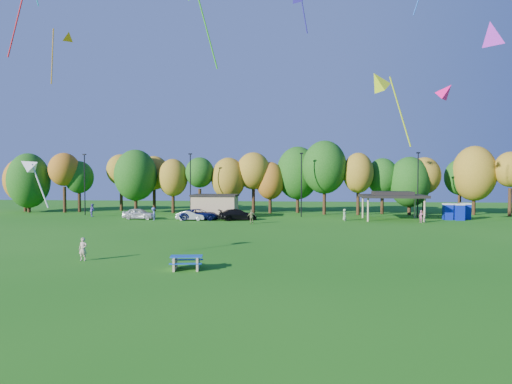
# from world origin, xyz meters

# --- Properties ---
(ground) EXTENTS (160.00, 160.00, 0.00)m
(ground) POSITION_xyz_m (0.00, 0.00, 0.00)
(ground) COLOR #19600F
(ground) RESTS_ON ground
(tree_line) EXTENTS (93.57, 10.55, 11.15)m
(tree_line) POSITION_xyz_m (-1.03, 45.51, 5.91)
(tree_line) COLOR black
(tree_line) RESTS_ON ground
(lamp_posts) EXTENTS (64.50, 0.25, 9.09)m
(lamp_posts) POSITION_xyz_m (2.00, 40.00, 4.90)
(lamp_posts) COLOR black
(lamp_posts) RESTS_ON ground
(utility_building) EXTENTS (6.30, 4.30, 3.25)m
(utility_building) POSITION_xyz_m (-10.00, 38.00, 1.64)
(utility_building) COLOR tan
(utility_building) RESTS_ON ground
(pavilion) EXTENTS (8.20, 6.20, 3.77)m
(pavilion) POSITION_xyz_m (14.00, 37.00, 3.23)
(pavilion) COLOR tan
(pavilion) RESTS_ON ground
(porta_potties) EXTENTS (3.75, 2.63, 2.18)m
(porta_potties) POSITION_xyz_m (22.65, 37.95, 1.10)
(porta_potties) COLOR #0C1E9E
(porta_potties) RESTS_ON ground
(picnic_table) EXTENTS (2.19, 1.92, 0.85)m
(picnic_table) POSITION_xyz_m (-5.09, 2.86, 0.49)
(picnic_table) COLOR tan
(picnic_table) RESTS_ON ground
(kite_flyer) EXTENTS (0.60, 0.42, 1.59)m
(kite_flyer) POSITION_xyz_m (-12.87, 4.99, 0.79)
(kite_flyer) COLOR #C9A996
(kite_flyer) RESTS_ON ground
(car_a) EXTENTS (4.43, 1.89, 1.49)m
(car_a) POSITION_xyz_m (-19.71, 34.56, 0.75)
(car_a) COLOR silver
(car_a) RESTS_ON ground
(car_b) EXTENTS (3.81, 1.43, 1.24)m
(car_b) POSITION_xyz_m (-12.38, 33.62, 0.62)
(car_b) COLOR #A4A5AA
(car_b) RESTS_ON ground
(car_c) EXTENTS (5.43, 2.86, 1.46)m
(car_c) POSITION_xyz_m (-11.39, 34.24, 0.73)
(car_c) COLOR #0B1146
(car_c) RESTS_ON ground
(car_d) EXTENTS (5.45, 3.65, 1.47)m
(car_d) POSITION_xyz_m (-6.31, 34.46, 0.73)
(car_d) COLOR black
(car_d) RESTS_ON ground
(far_person_0) EXTENTS (0.61, 0.68, 1.57)m
(far_person_0) POSITION_xyz_m (16.81, 33.48, 0.79)
(far_person_0) COLOR #A84F73
(far_person_0) RESTS_ON ground
(far_person_1) EXTENTS (1.05, 0.49, 1.75)m
(far_person_1) POSITION_xyz_m (-3.98, 30.13, 0.88)
(far_person_1) COLOR #848A54
(far_person_1) RESTS_ON ground
(far_person_2) EXTENTS (1.07, 1.13, 1.85)m
(far_person_2) POSITION_xyz_m (-27.74, 37.71, 0.92)
(far_person_2) COLOR #544CA8
(far_person_2) RESTS_ON ground
(far_person_3) EXTENTS (0.55, 0.79, 1.54)m
(far_person_3) POSITION_xyz_m (7.61, 35.24, 0.77)
(far_person_3) COLOR #709465
(far_person_3) RESTS_ON ground
(far_person_4) EXTENTS (0.93, 1.23, 1.69)m
(far_person_4) POSITION_xyz_m (-17.30, 33.26, 0.85)
(far_person_4) COLOR #4C5FA7
(far_person_4) RESTS_ON ground
(kite_3) EXTENTS (1.68, 1.58, 1.34)m
(kite_3) POSITION_xyz_m (10.66, 3.92, 10.91)
(kite_3) COLOR #FF0E73
(kite_5) EXTENTS (4.37, 4.51, 8.74)m
(kite_5) POSITION_xyz_m (17.19, 13.76, 17.26)
(kite_5) COLOR #CB2AE1
(kite_8) EXTENTS (2.19, 1.17, 3.49)m
(kite_8) POSITION_xyz_m (-15.67, 3.21, 6.48)
(kite_8) COLOR silver
(kite_11) EXTENTS (3.43, 2.12, 5.59)m
(kite_11) POSITION_xyz_m (7.36, 8.01, 12.39)
(kite_11) COLOR #C8E418
(kite_13) EXTENTS (2.38, 2.82, 5.34)m
(kite_13) POSITION_xyz_m (-19.97, 16.68, 18.94)
(kite_13) COLOR orange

